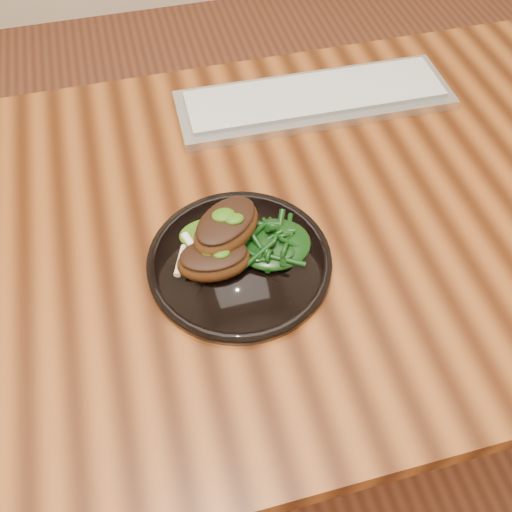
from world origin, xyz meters
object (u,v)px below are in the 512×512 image
at_px(plate, 239,261).
at_px(lamb_chop_front, 213,259).
at_px(desk, 220,260).
at_px(keyboard, 315,99).
at_px(greens_heap, 274,241).

distance_m(plate, lamb_chop_front, 0.05).
height_order(desk, keyboard, keyboard).
height_order(greens_heap, keyboard, greens_heap).
height_order(plate, lamb_chop_front, lamb_chop_front).
xyz_separation_m(plate, lamb_chop_front, (-0.04, -0.01, 0.03)).
bearing_deg(plate, greens_heap, 5.19).
xyz_separation_m(desk, lamb_chop_front, (-0.02, -0.09, 0.12)).
xyz_separation_m(desk, plate, (0.02, -0.08, 0.09)).
bearing_deg(plate, lamb_chop_front, -166.55).
relative_size(plate, lamb_chop_front, 2.38).
distance_m(desk, keyboard, 0.35).
xyz_separation_m(lamb_chop_front, keyboard, (0.25, 0.33, -0.03)).
bearing_deg(desk, greens_heap, -47.31).
xyz_separation_m(desk, greens_heap, (0.07, -0.07, 0.12)).
relative_size(desk, greens_heap, 15.11).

